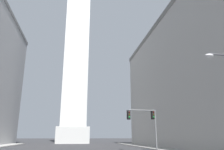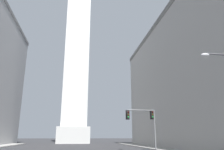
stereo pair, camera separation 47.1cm
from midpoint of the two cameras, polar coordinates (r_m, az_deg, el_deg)
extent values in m
cube|color=silver|center=(63.27, -9.83, -15.22)|extent=(8.72, 8.72, 4.34)
cube|color=white|center=(72.54, -8.51, 13.82)|extent=(6.98, 6.98, 66.14)
cylinder|color=slate|center=(32.36, 11.56, -13.81)|extent=(0.18, 0.18, 5.59)
cylinder|color=#262626|center=(32.41, 11.84, -18.66)|extent=(0.40, 0.40, 0.10)
cube|color=black|center=(32.39, 10.87, -10.13)|extent=(0.35, 0.35, 1.10)
cube|color=black|center=(32.56, 10.75, -10.16)|extent=(0.58, 0.05, 1.32)
sphere|color=#410907|center=(32.25, 10.96, -9.49)|extent=(0.22, 0.22, 0.22)
sphere|color=#483506|center=(32.21, 10.99, -10.09)|extent=(0.22, 0.22, 0.22)
sphere|color=green|center=(32.18, 11.02, -10.69)|extent=(0.22, 0.22, 0.22)
cylinder|color=slate|center=(31.94, 8.00, -9.09)|extent=(3.86, 0.14, 0.14)
sphere|color=slate|center=(32.55, 11.30, -9.07)|extent=(0.18, 0.18, 0.18)
cube|color=black|center=(31.37, 4.61, -10.31)|extent=(0.35, 0.35, 1.10)
cube|color=black|center=(31.54, 4.53, -10.34)|extent=(0.58, 0.05, 1.32)
sphere|color=#410907|center=(31.22, 4.69, -9.65)|extent=(0.22, 0.22, 0.22)
sphere|color=#483506|center=(31.19, 4.70, -10.27)|extent=(0.22, 0.22, 0.22)
sphere|color=green|center=(31.16, 4.72, -10.90)|extent=(0.22, 0.22, 0.22)
cylinder|color=#4C4C51|center=(17.64, 27.05, 4.80)|extent=(2.32, 0.12, 0.12)
ellipsoid|color=silver|center=(16.96, 23.90, 4.76)|extent=(0.64, 0.36, 0.26)
camera|label=1|loc=(0.24, -89.72, -0.08)|focal=35.00mm
camera|label=2|loc=(0.24, 90.28, 0.08)|focal=35.00mm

